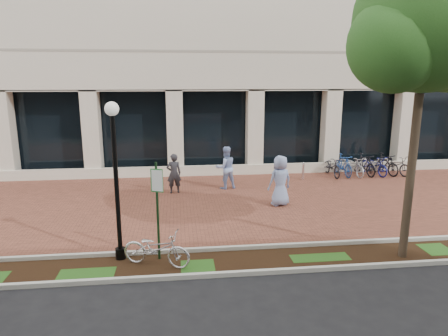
{
  "coord_description": "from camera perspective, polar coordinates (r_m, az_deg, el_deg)",
  "views": [
    {
      "loc": [
        -1.87,
        -14.93,
        4.78
      ],
      "look_at": [
        -0.22,
        -0.8,
        1.56
      ],
      "focal_mm": 32.0,
      "sensor_mm": 36.0,
      "label": 1
    }
  ],
  "objects": [
    {
      "name": "bollard",
      "position": [
        19.47,
        11.24,
        -0.37
      ],
      "size": [
        0.12,
        0.12,
        0.87
      ],
      "color": "silver",
      "rests_on": "ground"
    },
    {
      "name": "ground",
      "position": [
        15.79,
        0.47,
        -4.87
      ],
      "size": [
        120.0,
        120.0,
        0.0
      ],
      "primitive_type": "plane",
      "color": "black",
      "rests_on": "ground"
    },
    {
      "name": "curb_plaza_side",
      "position": [
        11.6,
        3.28,
        -11.27
      ],
      "size": [
        40.0,
        0.12,
        0.12
      ],
      "primitive_type": "cube",
      "color": "beige",
      "rests_on": "ground"
    },
    {
      "name": "pedestrian_right",
      "position": [
        15.28,
        8.02,
        -1.81
      ],
      "size": [
        1.09,
        0.87,
        1.94
      ],
      "primitive_type": "imported",
      "rotation": [
        0.0,
        0.0,
        3.45
      ],
      "color": "#8497C5",
      "rests_on": "ground"
    },
    {
      "name": "pedestrian_mid",
      "position": [
        17.45,
        0.23,
        0.04
      ],
      "size": [
        1.05,
        0.9,
        1.88
      ],
      "primitive_type": "imported",
      "rotation": [
        0.0,
        0.0,
        3.37
      ],
      "color": "#91A7D8",
      "rests_on": "ground"
    },
    {
      "name": "locked_bicycle",
      "position": [
        10.62,
        -9.63,
        -11.28
      ],
      "size": [
        1.95,
        1.28,
        0.97
      ],
      "primitive_type": "imported",
      "rotation": [
        0.0,
        0.0,
        1.19
      ],
      "color": "silver",
      "rests_on": "ground"
    },
    {
      "name": "lamppost",
      "position": [
        10.64,
        -15.2,
        -0.73
      ],
      "size": [
        0.36,
        0.36,
        4.21
      ],
      "color": "black",
      "rests_on": "ground"
    },
    {
      "name": "brick_plaza",
      "position": [
        15.78,
        0.47,
        -4.85
      ],
      "size": [
        40.0,
        9.0,
        0.01
      ],
      "primitive_type": "cube",
      "color": "brown",
      "rests_on": "ground"
    },
    {
      "name": "pedestrian_left",
      "position": [
        16.91,
        -7.17,
        -0.78
      ],
      "size": [
        0.68,
        0.51,
        1.7
      ],
      "primitive_type": "imported",
      "rotation": [
        0.0,
        0.0,
        3.31
      ],
      "color": "#28282D",
      "rests_on": "ground"
    },
    {
      "name": "parking_sign",
      "position": [
        10.56,
        -9.52,
        -4.46
      ],
      "size": [
        0.34,
        0.07,
        2.68
      ],
      "rotation": [
        0.0,
        0.0,
        -0.36
      ],
      "color": "#123318",
      "rests_on": "ground"
    },
    {
      "name": "planting_strip",
      "position": [
        10.95,
        3.97,
        -13.11
      ],
      "size": [
        40.0,
        1.5,
        0.01
      ],
      "primitive_type": "cube",
      "color": "black",
      "rests_on": "ground"
    },
    {
      "name": "bike_rack_cluster",
      "position": [
        21.18,
        19.37,
        0.4
      ],
      "size": [
        4.27,
        1.98,
        1.09
      ],
      "rotation": [
        0.0,
        0.0,
        0.13
      ],
      "color": "black",
      "rests_on": "ground"
    },
    {
      "name": "curb_street_side",
      "position": [
        10.27,
        4.77,
        -14.64
      ],
      "size": [
        40.0,
        0.12,
        0.12
      ],
      "primitive_type": "cube",
      "color": "beige",
      "rests_on": "ground"
    },
    {
      "name": "street_tree",
      "position": [
        11.35,
        27.08,
        17.25
      ],
      "size": [
        4.22,
        3.52,
        7.92
      ],
      "color": "#413425",
      "rests_on": "ground"
    }
  ]
}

